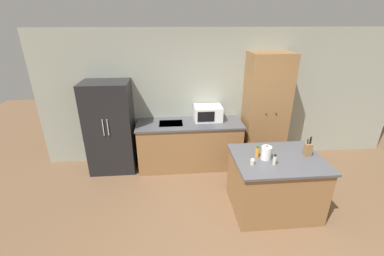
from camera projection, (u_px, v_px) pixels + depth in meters
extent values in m
plane|color=brown|center=(255.00, 237.00, 3.49)|extent=(14.00, 14.00, 0.00)
cube|color=#9EA393|center=(225.00, 97.00, 5.12)|extent=(7.20, 0.06, 2.60)
cube|color=black|center=(110.00, 127.00, 4.79)|extent=(0.84, 0.62, 1.73)
cylinder|color=silver|center=(103.00, 128.00, 4.44)|extent=(0.02, 0.02, 0.30)
cylinder|color=silver|center=(108.00, 127.00, 4.44)|extent=(0.02, 0.02, 0.30)
cube|color=olive|center=(190.00, 145.00, 5.06)|extent=(1.97, 0.68, 0.89)
cube|color=#4C4C51|center=(190.00, 123.00, 4.87)|extent=(2.01, 0.72, 0.03)
cube|color=#9EA0A3|center=(171.00, 124.00, 4.84)|extent=(0.44, 0.34, 0.01)
cube|color=olive|center=(265.00, 111.00, 4.97)|extent=(0.78, 0.57, 2.20)
sphere|color=black|center=(266.00, 114.00, 4.67)|extent=(0.02, 0.02, 0.02)
sphere|color=black|center=(276.00, 114.00, 4.69)|extent=(0.02, 0.02, 0.02)
cube|color=olive|center=(274.00, 184.00, 3.89)|extent=(1.23, 0.95, 0.85)
cube|color=#4C4C51|center=(278.00, 159.00, 3.72)|extent=(1.29, 1.01, 0.03)
cube|color=white|center=(208.00, 113.00, 4.95)|extent=(0.53, 0.40, 0.28)
cube|color=black|center=(206.00, 117.00, 4.76)|extent=(0.32, 0.01, 0.19)
cube|color=olive|center=(308.00, 150.00, 3.74)|extent=(0.10, 0.08, 0.19)
cylinder|color=black|center=(308.00, 141.00, 3.69)|extent=(0.02, 0.02, 0.08)
cylinder|color=black|center=(310.00, 141.00, 3.67)|extent=(0.02, 0.02, 0.11)
cylinder|color=black|center=(311.00, 140.00, 3.69)|extent=(0.02, 0.02, 0.10)
cylinder|color=beige|center=(275.00, 161.00, 3.51)|extent=(0.04, 0.04, 0.13)
cylinder|color=black|center=(275.00, 155.00, 3.48)|extent=(0.03, 0.03, 0.03)
cylinder|color=orange|center=(257.00, 152.00, 3.70)|extent=(0.06, 0.06, 0.15)
cylinder|color=#286628|center=(258.00, 147.00, 3.67)|extent=(0.04, 0.04, 0.03)
cylinder|color=beige|center=(252.00, 162.00, 3.53)|extent=(0.06, 0.06, 0.07)
cylinder|color=silver|center=(253.00, 160.00, 3.51)|extent=(0.04, 0.04, 0.01)
cylinder|color=white|center=(266.00, 153.00, 3.64)|extent=(0.14, 0.14, 0.19)
sphere|color=#262628|center=(267.00, 146.00, 3.60)|extent=(0.02, 0.02, 0.02)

